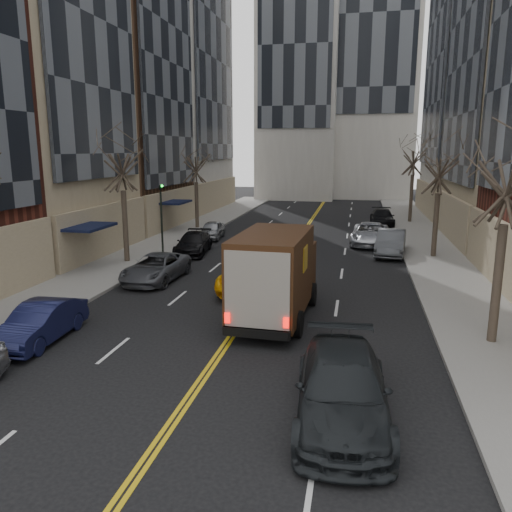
{
  "coord_description": "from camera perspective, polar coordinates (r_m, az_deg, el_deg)",
  "views": [
    {
      "loc": [
        4.18,
        -6.14,
        6.49
      ],
      "look_at": [
        0.18,
        13.41,
        2.2
      ],
      "focal_mm": 35.0,
      "sensor_mm": 36.0,
      "label": 1
    }
  ],
  "objects": [
    {
      "name": "tree_rt_near",
      "position": [
        17.75,
        27.15,
        10.71
      ],
      "size": [
        3.2,
        3.2,
        8.71
      ],
      "color": "#382D23",
      "rests_on": "sidewalk_right"
    },
    {
      "name": "parked_lf_c",
      "position": [
        25.47,
        -11.36,
        -1.33
      ],
      "size": [
        2.37,
        4.87,
        1.33
      ],
      "primitive_type": "imported",
      "rotation": [
        0.0,
        0.0,
        -0.03
      ],
      "color": "#47494E",
      "rests_on": "ground"
    },
    {
      "name": "taxi",
      "position": [
        23.33,
        0.13,
        -2.06
      ],
      "size": [
        3.28,
        5.84,
        1.54
      ],
      "primitive_type": "imported",
      "rotation": [
        0.0,
        0.0,
        -0.13
      ],
      "color": "#F7AA0A",
      "rests_on": "ground"
    },
    {
      "name": "tree_rt_far",
      "position": [
        46.37,
        17.66,
        11.88
      ],
      "size": [
        3.2,
        3.2,
        9.11
      ],
      "color": "#382D23",
      "rests_on": "sidewalk_right"
    },
    {
      "name": "streetwall_left",
      "position": [
        43.29,
        -18.6,
        23.63
      ],
      "size": [
        14.0,
        49.5,
        36.0
      ],
      "color": "#562319",
      "rests_on": "ground"
    },
    {
      "name": "ups_truck",
      "position": [
        19.12,
        2.23,
        -2.22
      ],
      "size": [
        2.81,
        6.45,
        3.48
      ],
      "rotation": [
        0.0,
        0.0,
        -0.04
      ],
      "color": "black",
      "rests_on": "ground"
    },
    {
      "name": "traffic_signal",
      "position": [
        30.65,
        -10.77,
        5.04
      ],
      "size": [
        0.29,
        0.26,
        4.7
      ],
      "color": "black",
      "rests_on": "sidewalk_left"
    },
    {
      "name": "sidewalk_right",
      "position": [
        34.1,
        19.46,
        0.59
      ],
      "size": [
        4.0,
        66.0,
        0.15
      ],
      "primitive_type": "cube",
      "color": "slate",
      "rests_on": "ground"
    },
    {
      "name": "parked_lf_d",
      "position": [
        31.75,
        -7.18,
        1.45
      ],
      "size": [
        2.36,
        4.73,
        1.32
      ],
      "primitive_type": "imported",
      "rotation": [
        0.0,
        0.0,
        0.12
      ],
      "color": "black",
      "rests_on": "ground"
    },
    {
      "name": "parked_lf_b",
      "position": [
        18.72,
        -23.42,
        -7.01
      ],
      "size": [
        1.56,
        4.12,
        1.34
      ],
      "primitive_type": "imported",
      "rotation": [
        0.0,
        0.0,
        0.04
      ],
      "color": "black",
      "rests_on": "ground"
    },
    {
      "name": "parked_rt_a",
      "position": [
        32.15,
        15.15,
        1.48
      ],
      "size": [
        2.2,
        4.92,
        1.57
      ],
      "primitive_type": "imported",
      "rotation": [
        0.0,
        0.0,
        -0.12
      ],
      "color": "#46494D",
      "rests_on": "ground"
    },
    {
      "name": "sidewalk_left",
      "position": [
        36.24,
        -9.98,
        1.75
      ],
      "size": [
        4.0,
        66.0,
        0.15
      ],
      "primitive_type": "cube",
      "color": "slate",
      "rests_on": "ground"
    },
    {
      "name": "pedestrian",
      "position": [
        19.3,
        4.87,
        -4.55
      ],
      "size": [
        0.58,
        0.77,
        1.92
      ],
      "primitive_type": "imported",
      "rotation": [
        0.0,
        0.0,
        1.76
      ],
      "color": "black",
      "rests_on": "ground"
    },
    {
      "name": "observer_sedan",
      "position": [
        12.7,
        9.81,
        -14.71
      ],
      "size": [
        2.57,
        5.61,
        1.59
      ],
      "rotation": [
        0.0,
        0.0,
        0.06
      ],
      "color": "black",
      "rests_on": "ground"
    },
    {
      "name": "parked_rt_c",
      "position": [
        44.52,
        14.22,
        4.29
      ],
      "size": [
        2.0,
        4.86,
        1.41
      ],
      "primitive_type": "imported",
      "rotation": [
        0.0,
        0.0,
        0.01
      ],
      "color": "black",
      "rests_on": "ground"
    },
    {
      "name": "parked_lf_e",
      "position": [
        36.99,
        -5.07,
        2.98
      ],
      "size": [
        1.79,
        3.86,
        1.28
      ],
      "primitive_type": "imported",
      "rotation": [
        0.0,
        0.0,
        0.07
      ],
      "color": "#95989C",
      "rests_on": "ground"
    },
    {
      "name": "tree_lf_mid",
      "position": [
        29.19,
        -15.19,
        11.93
      ],
      "size": [
        3.2,
        3.2,
        8.91
      ],
      "color": "#382D23",
      "rests_on": "sidewalk_left"
    },
    {
      "name": "parked_rt_b",
      "position": [
        35.39,
        12.9,
        2.48
      ],
      "size": [
        2.81,
        5.51,
        1.49
      ],
      "primitive_type": "imported",
      "rotation": [
        0.0,
        0.0,
        -0.06
      ],
      "color": "#B9BBC2",
      "rests_on": "ground"
    },
    {
      "name": "tree_rt_mid",
      "position": [
        31.48,
        20.37,
        10.8
      ],
      "size": [
        3.2,
        3.2,
        8.32
      ],
      "color": "#382D23",
      "rests_on": "sidewalk_right"
    },
    {
      "name": "tree_lf_far",
      "position": [
        41.24,
        -6.93,
        11.4
      ],
      "size": [
        3.2,
        3.2,
        8.12
      ],
      "color": "#382D23",
      "rests_on": "sidewalk_left"
    }
  ]
}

